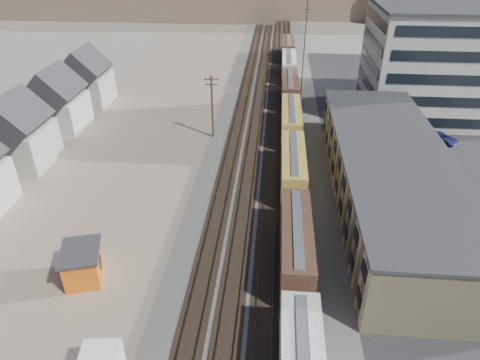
# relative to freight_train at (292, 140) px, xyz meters

# --- Properties ---
(ballast_bed) EXTENTS (18.00, 200.00, 0.06)m
(ballast_bed) POSITION_rel_freight_train_xyz_m (-3.80, 13.85, -2.76)
(ballast_bed) COLOR #4C4742
(ballast_bed) RESTS_ON ground
(dirt_yard) EXTENTS (24.00, 180.00, 0.03)m
(dirt_yard) POSITION_rel_freight_train_xyz_m (-23.80, 3.85, -2.78)
(dirt_yard) COLOR #786252
(dirt_yard) RESTS_ON ground
(asphalt_lot) EXTENTS (26.00, 120.00, 0.04)m
(asphalt_lot) POSITION_rel_freight_train_xyz_m (18.20, -1.15, -2.77)
(asphalt_lot) COLOR #232326
(asphalt_lot) RESTS_ON ground
(rail_tracks) EXTENTS (11.40, 200.00, 0.24)m
(rail_tracks) POSITION_rel_freight_train_xyz_m (-4.35, 13.85, -2.68)
(rail_tracks) COLOR black
(rail_tracks) RESTS_ON ground
(freight_train) EXTENTS (3.00, 119.74, 4.46)m
(freight_train) POSITION_rel_freight_train_xyz_m (0.00, 0.00, 0.00)
(freight_train) COLOR black
(freight_train) RESTS_ON ground
(warehouse) EXTENTS (12.40, 40.40, 7.25)m
(warehouse) POSITION_rel_freight_train_xyz_m (11.18, -11.15, 0.86)
(warehouse) COLOR tan
(warehouse) RESTS_ON ground
(office_tower) EXTENTS (22.60, 18.60, 18.45)m
(office_tower) POSITION_rel_freight_train_xyz_m (24.15, 18.81, 6.47)
(office_tower) COLOR #9E998E
(office_tower) RESTS_ON ground
(utility_pole_north) EXTENTS (2.20, 0.32, 10.00)m
(utility_pole_north) POSITION_rel_freight_train_xyz_m (-12.30, 5.85, 2.50)
(utility_pole_north) COLOR #382619
(utility_pole_north) RESTS_ON ground
(radio_mast) EXTENTS (1.20, 0.16, 18.00)m
(radio_mast) POSITION_rel_freight_train_xyz_m (2.20, 23.85, 6.33)
(radio_mast) COLOR black
(radio_mast) RESTS_ON ground
(maintenance_shed) EXTENTS (4.71, 5.41, 3.36)m
(maintenance_shed) POSITION_rel_freight_train_xyz_m (-20.14, -26.68, -1.07)
(maintenance_shed) COLOR orange
(maintenance_shed) RESTS_ON ground
(parked_car_blue) EXTENTS (5.13, 5.13, 1.38)m
(parked_car_blue) POSITION_rel_freight_train_xyz_m (23.42, 7.01, -2.10)
(parked_car_blue) COLOR navy
(parked_car_blue) RESTS_ON ground
(parked_car_far) EXTENTS (3.02, 5.08, 1.62)m
(parked_car_far) POSITION_rel_freight_train_xyz_m (27.51, 15.28, -1.98)
(parked_car_far) COLOR silver
(parked_car_far) RESTS_ON ground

